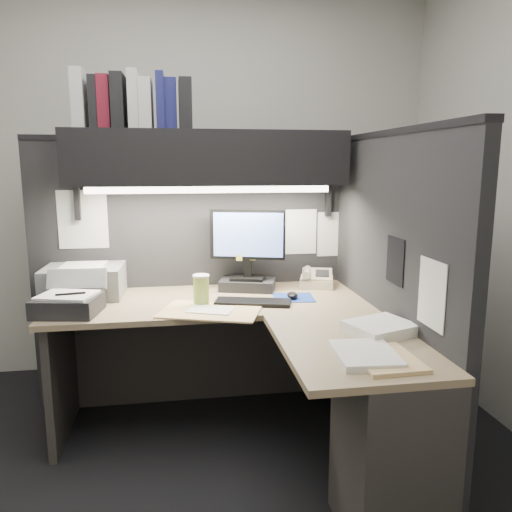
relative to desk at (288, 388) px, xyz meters
name	(u,v)px	position (x,y,z in m)	size (l,w,h in m)	color
floor	(198,483)	(-0.43, 0.00, -0.44)	(3.50, 3.50, 0.00)	black
wall_back	(184,181)	(-0.43, 1.50, 0.91)	(3.50, 0.04, 2.70)	#BAB9B1
wall_front	(230,257)	(-0.43, -1.50, 0.91)	(3.50, 0.04, 2.70)	#BAB9B1
partition_back	(193,273)	(-0.40, 0.93, 0.36)	(1.90, 0.06, 1.60)	black
partition_right	(388,298)	(0.55, 0.18, 0.36)	(0.06, 1.50, 1.60)	black
desk	(288,388)	(0.00, 0.00, 0.00)	(1.70, 1.53, 0.73)	#90785C
overhead_shelf	(208,158)	(-0.30, 0.75, 1.06)	(1.55, 0.34, 0.30)	black
task_light_tube	(210,190)	(-0.30, 0.61, 0.89)	(0.04, 0.04, 1.32)	white
monitor	(248,258)	(-0.08, 0.74, 0.48)	(0.43, 0.28, 0.48)	black
keyboard	(253,302)	(-0.10, 0.43, 0.30)	(0.40, 0.13, 0.02)	black
mousepad	(294,298)	(0.15, 0.52, 0.29)	(0.22, 0.20, 0.00)	navy
mouse	(292,295)	(0.14, 0.50, 0.31)	(0.06, 0.09, 0.04)	black
telephone	(317,280)	(0.35, 0.76, 0.33)	(0.20, 0.21, 0.08)	#BDB092
coffee_cup	(201,291)	(-0.37, 0.45, 0.36)	(0.08, 0.08, 0.16)	#ABB347
printer	(85,281)	(-1.01, 0.76, 0.37)	(0.43, 0.36, 0.17)	gray
notebook_stack	(68,305)	(-1.03, 0.40, 0.33)	(0.30, 0.25, 0.09)	black
open_folder	(211,311)	(-0.33, 0.32, 0.29)	(0.49, 0.32, 0.01)	#D7B379
paper_stack_a	(380,328)	(0.38, -0.13, 0.31)	(0.27, 0.23, 0.05)	white
paper_stack_b	(365,355)	(0.21, -0.39, 0.30)	(0.23, 0.28, 0.03)	white
manila_stack	(385,359)	(0.28, -0.43, 0.30)	(0.23, 0.29, 0.02)	#D7B379
binder_row	(133,103)	(-0.70, 0.75, 1.35)	(0.62, 0.25, 0.30)	silver
pinned_papers	(266,240)	(0.00, 0.56, 0.61)	(1.76, 1.31, 0.51)	white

